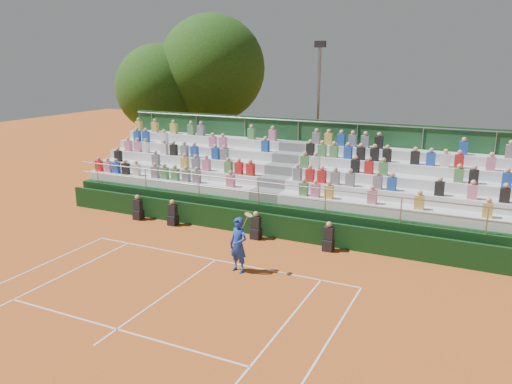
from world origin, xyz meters
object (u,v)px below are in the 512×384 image
at_px(tree_west, 160,88).
at_px(floodlight_mast, 318,105).
at_px(tennis_player, 238,245).
at_px(tree_east, 212,69).

relative_size(tree_west, floodlight_mast, 1.01).
xyz_separation_m(tennis_player, tree_west, (-12.65, 13.15, 4.43)).
distance_m(tree_west, floodlight_mast, 11.24).
bearing_deg(tennis_player, tree_east, 122.86).
distance_m(tennis_player, tree_west, 18.77).
bearing_deg(tree_east, floodlight_mast, -15.68).
relative_size(tree_west, tree_east, 0.81).
xyz_separation_m(tree_east, floodlight_mast, (8.21, -2.30, -1.88)).
bearing_deg(tennis_player, floodlight_mast, 96.51).
bearing_deg(floodlight_mast, tennis_player, -83.49).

